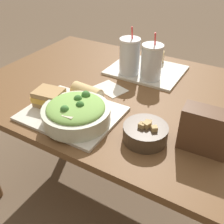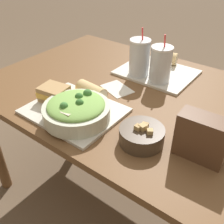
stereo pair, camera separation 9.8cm
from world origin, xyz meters
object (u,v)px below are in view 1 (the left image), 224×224
at_px(chip_bag, 205,131).
at_px(napkin_folded, 111,89).
at_px(sandwich_near, 49,97).
at_px(drink_cup_dark, 129,57).
at_px(drink_cup_red, 151,63).
at_px(salad_bowl, 76,112).
at_px(soup_bowl, 145,132).
at_px(baguette_near, 87,93).
at_px(baguette_far, 153,56).

bearing_deg(chip_bag, napkin_folded, 154.93).
relative_size(sandwich_near, drink_cup_dark, 0.55).
relative_size(drink_cup_dark, chip_bag, 1.45).
height_order(drink_cup_red, chip_bag, drink_cup_red).
bearing_deg(salad_bowl, sandwich_near, 166.70).
relative_size(soup_bowl, napkin_folded, 0.93).
relative_size(drink_cup_red, napkin_folded, 1.36).
distance_m(soup_bowl, drink_cup_red, 0.45).
bearing_deg(baguette_near, drink_cup_red, -21.35).
bearing_deg(salad_bowl, drink_cup_red, 77.90).
distance_m(sandwich_near, chip_bag, 0.61).
distance_m(drink_cup_red, napkin_folded, 0.23).
bearing_deg(baguette_far, drink_cup_dark, 152.53).
bearing_deg(soup_bowl, sandwich_near, -179.24).
xyz_separation_m(salad_bowl, baguette_far, (0.03, 0.66, -0.01)).
distance_m(soup_bowl, chip_bag, 0.20).
bearing_deg(napkin_folded, chip_bag, -22.35).
relative_size(baguette_far, drink_cup_red, 0.57).
relative_size(salad_bowl, napkin_folded, 1.52).
height_order(baguette_far, drink_cup_dark, drink_cup_dark).
height_order(salad_bowl, drink_cup_red, drink_cup_red).
height_order(sandwich_near, drink_cup_red, drink_cup_red).
xyz_separation_m(sandwich_near, chip_bag, (0.61, 0.06, 0.03)).
bearing_deg(baguette_far, salad_bowl, 163.60).
height_order(chip_bag, napkin_folded, chip_bag).
bearing_deg(sandwich_near, baguette_near, 35.71).
relative_size(drink_cup_red, chip_bag, 1.40).
bearing_deg(baguette_far, sandwich_near, 148.57).
xyz_separation_m(sandwich_near, baguette_near, (0.11, 0.11, 0.00)).
xyz_separation_m(sandwich_near, drink_cup_red, (0.26, 0.42, 0.05)).
height_order(baguette_far, chip_bag, chip_bag).
bearing_deg(drink_cup_red, napkin_folded, -125.89).
bearing_deg(drink_cup_dark, soup_bowl, -56.38).
height_order(drink_cup_dark, napkin_folded, drink_cup_dark).
bearing_deg(napkin_folded, drink_cup_red, 54.11).
height_order(baguette_near, drink_cup_red, drink_cup_red).
distance_m(salad_bowl, soup_bowl, 0.26).
distance_m(salad_bowl, drink_cup_dark, 0.46).
height_order(salad_bowl, soup_bowl, salad_bowl).
distance_m(sandwich_near, drink_cup_red, 0.50).
xyz_separation_m(soup_bowl, sandwich_near, (-0.43, -0.01, 0.01)).
bearing_deg(drink_cup_red, drink_cup_dark, 180.00).
relative_size(salad_bowl, drink_cup_dark, 1.08).
relative_size(baguette_near, chip_bag, 0.85).
bearing_deg(baguette_far, drink_cup_red, -174.72).
relative_size(sandwich_near, baguette_far, 0.99).
distance_m(baguette_far, chip_bag, 0.69).
relative_size(drink_cup_dark, drink_cup_red, 1.04).
bearing_deg(napkin_folded, baguette_near, -101.64).
xyz_separation_m(drink_cup_red, chip_bag, (0.34, -0.36, -0.02)).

